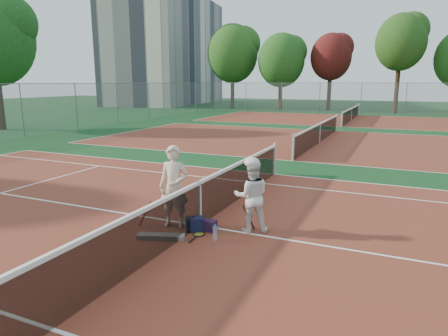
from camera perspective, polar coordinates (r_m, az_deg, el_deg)
The scene contains 22 objects.
ground at distance 8.88m, azimuth -3.41°, elevation -8.25°, with size 130.00×130.00×0.00m, color #0F3818.
court_main at distance 8.87m, azimuth -3.41°, elevation -8.23°, with size 23.77×10.97×0.01m, color maroon.
court_far_a at distance 21.44m, azimuth 13.46°, elevation 3.58°, with size 23.77×10.97×0.01m, color maroon.
court_far_b at distance 34.72m, azimuth 17.70°, elevation 6.53°, with size 23.77×10.97×0.01m, color maroon.
net_main at distance 8.71m, azimuth -3.45°, elevation -5.11°, with size 0.10×10.98×1.02m, color black, non-canonical shape.
net_far_a at distance 21.38m, azimuth 13.53°, elevation 4.92°, with size 0.10×10.98×1.02m, color black, non-canonical shape.
net_far_b at distance 34.68m, azimuth 17.75°, elevation 7.36°, with size 0.10×10.98×1.02m, color black, non-canonical shape.
fence_back at distance 41.58m, azimuth 18.98°, elevation 9.36°, with size 32.00×0.06×3.00m, color slate, non-canonical shape.
apartment_block at distance 60.60m, azimuth -8.05°, elevation 16.26°, with size 10.00×22.00×15.00m, color beige.
player_a at distance 8.65m, azimuth -7.15°, elevation -2.67°, with size 0.65×0.43×1.79m, color beige.
player_b at distance 8.37m, azimuth 3.95°, elevation -4.04°, with size 0.74×0.58×1.52m, color white.
racket_red at distance 8.95m, azimuth -10.75°, elevation -6.40°, with size 0.28×0.27×0.56m, color maroon, non-canonical shape.
racket_black_held at distance 8.51m, azimuth 3.19°, elevation -7.16°, with size 0.27×0.27×0.56m, color black, non-canonical shape.
racket_spare at distance 8.37m, azimuth -3.60°, elevation -9.43°, with size 0.60×0.27×0.03m, color black, non-canonical shape.
sports_bag_navy at distance 8.56m, azimuth -4.23°, elevation -8.00°, with size 0.37×0.25×0.29m, color black.
sports_bag_purple at distance 8.54m, azimuth -2.11°, elevation -8.23°, with size 0.29×0.20×0.24m, color black.
net_cover_canvas at distance 8.24m, azimuth -9.03°, elevation -9.66°, with size 0.95×0.22×0.10m, color slate.
water_bottle at distance 8.03m, azimuth -1.29°, elevation -9.35°, with size 0.09×0.09×0.30m, color #AEC2DD.
tree_back_0 at distance 48.28m, azimuth 1.25°, elevation 16.00°, with size 5.86×5.86×9.68m.
tree_back_1 at distance 45.83m, azimuth 8.18°, elevation 14.98°, with size 5.10×5.10×8.35m.
tree_back_maroon at distance 46.41m, azimuth 15.04°, elevation 15.06°, with size 4.40×4.40×8.28m.
tree_back_3 at distance 44.06m, azimuth 23.94°, elevation 16.06°, with size 4.76×4.76×9.60m.
Camera 1 is at (3.86, -7.37, 3.10)m, focal length 32.00 mm.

